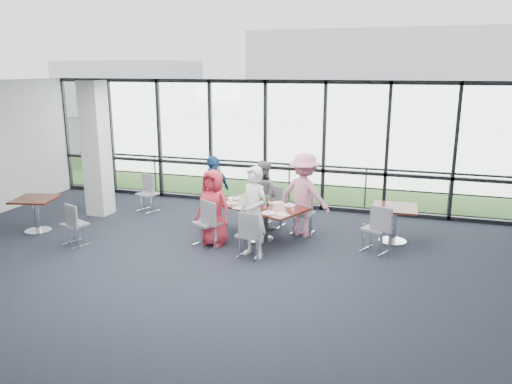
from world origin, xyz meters
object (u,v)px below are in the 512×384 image
(side_table_left, at_px, (35,204))
(chair_main_nl, at_px, (208,223))
(chair_main_fr, at_px, (303,213))
(chair_spare_r, at_px, (376,229))
(chair_spare_la, at_px, (75,224))
(chair_spare_lb, at_px, (147,194))
(main_table, at_px, (260,212))
(chair_main_fl, at_px, (274,207))
(diner_end, at_px, (214,192))
(diner_near_left, at_px, (213,208))
(chair_main_nr, at_px, (250,235))
(diner_far_right, at_px, (304,195))
(side_table_right, at_px, (394,212))
(diner_near_right, at_px, (254,212))
(diner_far_left, at_px, (263,194))
(chair_main_end, at_px, (211,209))
(structural_column, at_px, (96,149))

(side_table_left, height_order, chair_main_nl, chair_main_nl)
(chair_main_fr, bearing_deg, chair_spare_r, 166.65)
(chair_spare_la, xyz_separation_m, chair_spare_lb, (0.15, 2.61, 0.01))
(main_table, bearing_deg, chair_main_nl, -121.59)
(chair_main_nl, xyz_separation_m, chair_main_fl, (0.91, 1.65, -0.04))
(diner_end, bearing_deg, chair_main_nl, 30.34)
(side_table_left, bearing_deg, chair_spare_la, -19.23)
(diner_end, relative_size, chair_main_fr, 1.83)
(diner_near_left, relative_size, chair_main_fl, 1.79)
(main_table, distance_m, chair_main_nr, 1.00)
(diner_near_left, bearing_deg, chair_main_nl, -122.90)
(diner_end, height_order, chair_main_fr, diner_end)
(chair_main_nr, height_order, chair_spare_la, chair_main_nr)
(chair_spare_la, bearing_deg, diner_far_right, 47.01)
(side_table_right, relative_size, diner_near_left, 0.58)
(diner_near_right, height_order, diner_end, diner_near_right)
(chair_main_fr, bearing_deg, chair_spare_lb, 1.35)
(diner_near_right, distance_m, chair_spare_r, 2.41)
(diner_near_left, distance_m, diner_near_right, 1.04)
(chair_main_fl, bearing_deg, side_table_right, -175.97)
(diner_far_left, xyz_separation_m, diner_end, (-0.99, -0.42, 0.06))
(diner_far_right, height_order, chair_spare_lb, diner_far_right)
(chair_main_nr, bearing_deg, chair_spare_la, -162.83)
(chair_spare_la, bearing_deg, chair_spare_lb, 108.84)
(chair_main_end, bearing_deg, diner_far_left, 114.64)
(main_table, height_order, diner_end, diner_end)
(side_table_right, height_order, chair_main_nl, chair_main_nl)
(side_table_left, bearing_deg, structural_column, 72.74)
(diner_far_right, height_order, chair_spare_la, diner_far_right)
(diner_far_right, relative_size, chair_spare_la, 2.05)
(chair_spare_r, bearing_deg, chair_spare_lb, -167.46)
(structural_column, height_order, diner_near_right, structural_column)
(chair_main_fl, bearing_deg, chair_main_fr, 165.91)
(structural_column, bearing_deg, chair_spare_lb, 28.27)
(diner_near_left, height_order, chair_main_nl, diner_near_left)
(structural_column, xyz_separation_m, diner_near_right, (4.45, -1.59, -0.73))
(diner_end, relative_size, chair_main_nr, 1.84)
(diner_near_right, relative_size, chair_spare_r, 1.86)
(structural_column, height_order, chair_main_fr, structural_column)
(diner_far_right, xyz_separation_m, chair_spare_lb, (-4.09, 0.64, -0.44))
(diner_end, height_order, chair_spare_lb, diner_end)
(chair_main_fl, distance_m, chair_spare_lb, 3.32)
(diner_far_right, height_order, chair_main_nr, diner_far_right)
(structural_column, distance_m, diner_far_left, 4.18)
(diner_far_left, xyz_separation_m, chair_main_nl, (-0.70, -1.50, -0.29))
(diner_far_left, bearing_deg, main_table, 128.65)
(side_table_right, distance_m, diner_near_right, 2.97)
(chair_spare_r, bearing_deg, diner_near_left, -145.31)
(chair_spare_lb, bearing_deg, chair_main_nl, 164.37)
(main_table, height_order, chair_main_end, chair_main_end)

